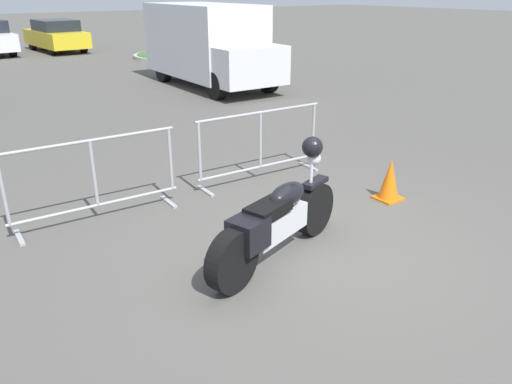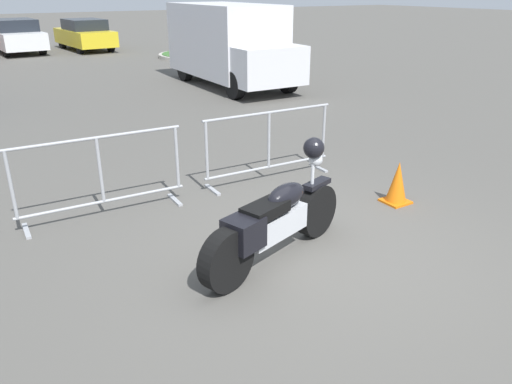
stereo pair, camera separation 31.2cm
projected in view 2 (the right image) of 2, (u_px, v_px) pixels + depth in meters
The scene contains 9 objects.
ground_plane at pixel (327, 254), 5.57m from camera, with size 120.00×120.00×0.00m, color #54514C.
motorcycle at pixel (276, 220), 5.30m from camera, with size 2.12×0.84×1.23m.
crowd_barrier_near at pixel (101, 176), 6.30m from camera, with size 2.16×0.50×1.07m.
crowd_barrier_far at pixel (269, 145), 7.53m from camera, with size 2.16×0.50×1.07m.
delivery_van at pixel (229, 43), 14.63m from camera, with size 2.06×5.03×2.31m.
parked_car_white at pixel (15, 36), 22.16m from camera, with size 2.07×4.41×1.45m.
parked_car_yellow at pixel (85, 34), 23.19m from camera, with size 1.98×4.21×1.39m.
planter_island at pixel (209, 49), 21.10m from camera, with size 3.50×3.50×1.13m.
traffic_cone at pixel (398, 183), 6.80m from camera, with size 0.34×0.34×0.59m.
Camera 2 is at (-3.24, -3.74, 2.77)m, focal length 35.00 mm.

